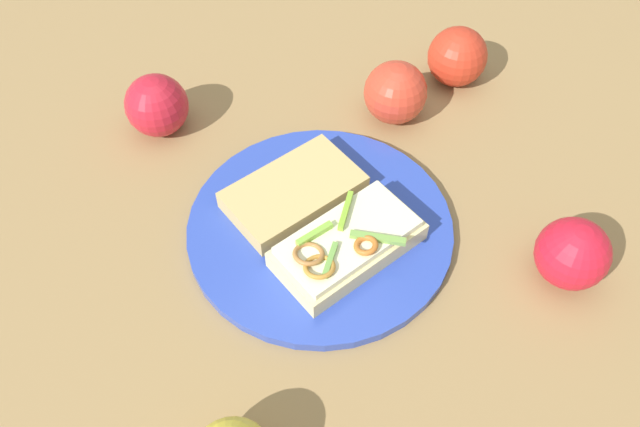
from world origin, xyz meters
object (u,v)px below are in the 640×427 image
(apple_1, at_px, (157,105))
(apple_2, at_px, (572,254))
(sandwich, at_px, (347,244))
(apple_3, at_px, (395,93))
(apple_0, at_px, (457,57))
(plate, at_px, (320,228))
(bread_slice_side, at_px, (294,192))

(apple_1, bearing_deg, apple_2, 107.69)
(sandwich, distance_m, apple_3, 0.24)
(apple_0, distance_m, apple_2, 0.33)
(plate, xyz_separation_m, sandwich, (0.01, 0.05, 0.02))
(plate, bearing_deg, apple_2, 120.87)
(plate, distance_m, sandwich, 0.05)
(bread_slice_side, bearing_deg, sandwich, 89.95)
(bread_slice_side, distance_m, apple_0, 0.31)
(bread_slice_side, relative_size, apple_2, 1.97)
(sandwich, bearing_deg, apple_2, 136.41)
(apple_0, height_order, apple_1, same)
(apple_1, height_order, apple_3, apple_3)
(apple_0, bearing_deg, plate, 8.08)
(plate, height_order, apple_3, apple_3)
(sandwich, height_order, bread_slice_side, sandwich)
(sandwich, height_order, apple_2, apple_2)
(apple_0, relative_size, apple_1, 1.01)
(apple_2, bearing_deg, apple_1, -72.31)
(apple_1, relative_size, apple_3, 0.98)
(bread_slice_side, distance_m, apple_1, 0.22)
(bread_slice_side, height_order, apple_3, apple_3)
(apple_3, bearing_deg, sandwich, 26.92)
(sandwich, relative_size, apple_2, 2.19)
(apple_0, height_order, apple_2, apple_0)
(apple_0, distance_m, apple_3, 0.12)
(sandwich, xyz_separation_m, apple_0, (-0.33, -0.09, 0.01))
(sandwich, height_order, apple_0, apple_0)
(plate, distance_m, apple_1, 0.27)
(plate, xyz_separation_m, bread_slice_side, (-0.01, -0.05, 0.02))
(sandwich, distance_m, apple_1, 0.31)
(plate, xyz_separation_m, apple_2, (-0.14, 0.23, 0.03))
(bread_slice_side, bearing_deg, apple_2, 123.90)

